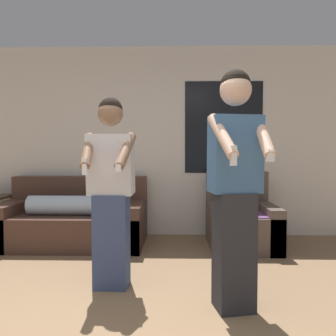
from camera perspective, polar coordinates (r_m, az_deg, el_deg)
wall_back at (r=4.75m, az=-3.76°, el=4.66°), size 6.00×0.07×2.70m
couch at (r=4.51m, az=-16.12°, el=-8.81°), size 1.85×0.97×0.86m
armchair at (r=4.34m, az=12.57°, el=-9.08°), size 0.82×0.94×0.93m
person_left at (r=2.90m, az=-9.89°, el=-3.93°), size 0.45×0.47×1.66m
person_right at (r=2.48m, az=11.57°, el=-2.82°), size 0.44×0.51×1.80m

